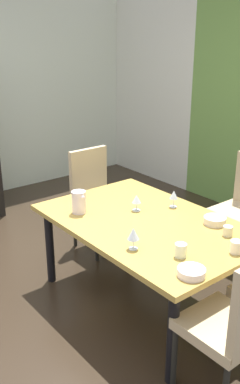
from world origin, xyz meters
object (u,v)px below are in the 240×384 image
wine_glass_left (136,199)px  cup_north (78,196)px  pitcher_near_shelf (79,202)px  wine_glass_right (133,234)px  serving_bowl_corner (215,220)px  chair_left_far (96,194)px  wine_glass_rear (174,195)px  cup_south (181,250)px  chair_right_near (236,321)px  cup_east (228,231)px  cup_front (236,247)px  dining_table (147,230)px  serving_bowl_center (191,272)px

wine_glass_left → cup_north: wine_glass_left is taller
pitcher_near_shelf → wine_glass_right: bearing=-4.2°
wine_glass_left → serving_bowl_corner: (0.56, 0.29, -0.07)m
pitcher_near_shelf → chair_left_far: bearing=135.7°
wine_glass_rear → cup_south: bearing=-42.0°
chair_right_near → cup_east: 0.77m
chair_left_far → chair_right_near: bearing=75.8°
chair_right_near → pitcher_near_shelf: 1.52m
serving_bowl_corner → cup_front: bearing=-32.9°
cup_east → cup_north: 1.29m
dining_table → serving_bowl_center: serving_bowl_center is taller
wine_glass_left → pitcher_near_shelf: size_ratio=0.74×
wine_glass_left → cup_south: bearing=-19.6°
dining_table → cup_north: size_ratio=19.52×
chair_left_far → cup_front: bearing=85.4°
cup_north → wine_glass_rear: bearing=41.7°
dining_table → cup_north: (-0.67, -0.18, 0.12)m
chair_right_near → wine_glass_right: (-0.77, -0.10, 0.27)m
chair_right_near → serving_bowl_center: 0.36m
wine_glass_left → serving_bowl_center: size_ratio=0.80×
dining_table → serving_bowl_corner: bearing=46.0°
dining_table → cup_north: bearing=-165.0°
wine_glass_right → cup_front: size_ratio=1.78×
serving_bowl_corner → serving_bowl_center: bearing=-60.3°
cup_front → cup_north: bearing=-167.8°
dining_table → wine_glass_left: size_ratio=12.48×
cup_north → serving_bowl_corner: bearing=28.0°
chair_left_far → wine_glass_rear: chair_left_far is taller
cup_north → cup_south: bearing=-0.6°
cup_south → cup_front: 0.37m
cup_south → pitcher_near_shelf: bearing=-173.2°
chair_right_near → serving_bowl_center: (-0.31, -0.04, 0.18)m
dining_table → cup_front: (0.73, 0.12, 0.12)m
serving_bowl_center → wine_glass_left: bearing=158.0°
serving_bowl_corner → serving_bowl_center: 0.78m
serving_bowl_corner → cup_south: 0.59m
chair_right_near → cup_north: bearing=87.2°
wine_glass_right → cup_north: bearing=169.0°
cup_north → serving_bowl_center: bearing=-5.2°
serving_bowl_corner → wine_glass_left: bearing=-152.1°
wine_glass_rear → cup_east: wine_glass_rear is taller
wine_glass_right → serving_bowl_corner: size_ratio=0.91×
cup_south → cup_north: (-1.21, 0.01, -0.00)m
serving_bowl_corner → cup_east: bearing=-24.1°
chair_left_far → cup_south: (1.58, -0.46, 0.21)m
wine_glass_right → cup_south: wine_glass_right is taller
cup_north → dining_table: bearing=15.0°
chair_right_near → serving_bowl_corner: (-0.69, 0.63, 0.19)m
wine_glass_right → wine_glass_rear: size_ratio=1.06×
dining_table → cup_front: cup_front is taller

